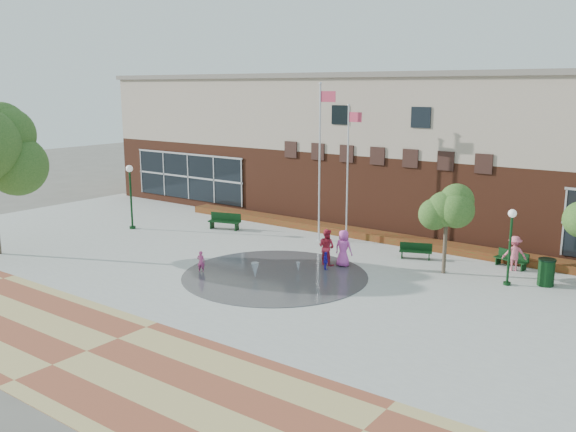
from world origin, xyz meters
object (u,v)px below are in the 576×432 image
Objects in this scene: flagpole_left at (320,154)px; flagpole_right at (348,166)px; trash_can at (546,272)px; bench_left at (225,224)px; child_splash at (201,262)px.

flagpole_right is (1.21, 0.93, -0.62)m from flagpole_left.
trash_can is (10.94, -1.75, -3.58)m from flagpole_right.
child_splash is at bearing -71.82° from bench_left.
child_splash is (-2.34, -9.11, -3.68)m from flagpole_right.
child_splash is (4.94, -7.06, 0.19)m from bench_left.
flagpole_right is 6.25× the size of trash_can.
trash_can is at bearing -15.85° from bench_left.
flagpole_left is at bearing -121.36° from child_splash.
flagpole_left is 1.15× the size of flagpole_right.
flagpole_right is 7.33× the size of child_splash.
flagpole_left is 7.20× the size of trash_can.
flagpole_right is at bearing 35.67° from flagpole_left.
bench_left is 18.23m from trash_can.
bench_left is 1.98× the size of child_splash.
flagpole_right is at bearing 170.92° from trash_can.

